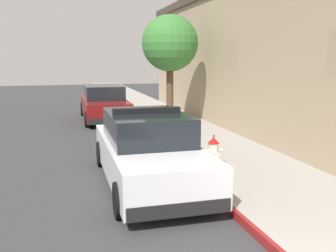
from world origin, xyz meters
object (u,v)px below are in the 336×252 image
object	(u,v)px
police_cruiser	(148,150)
parked_car_silver_ahead	(104,104)
street_tree	(170,44)
fire_hydrant	(213,152)

from	to	relation	value
police_cruiser	parked_car_silver_ahead	world-z (taller)	police_cruiser
police_cruiser	street_tree	bearing A→B (deg)	70.53
parked_car_silver_ahead	street_tree	bearing A→B (deg)	-47.88
parked_car_silver_ahead	street_tree	world-z (taller)	street_tree
fire_hydrant	police_cruiser	bearing A→B (deg)	-166.50
parked_car_silver_ahead	fire_hydrant	world-z (taller)	parked_car_silver_ahead
parked_car_silver_ahead	fire_hydrant	xyz separation A→B (m)	(1.72, -8.89, -0.23)
fire_hydrant	street_tree	world-z (taller)	street_tree
parked_car_silver_ahead	fire_hydrant	bearing A→B (deg)	-79.07
police_cruiser	fire_hydrant	bearing A→B (deg)	13.50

